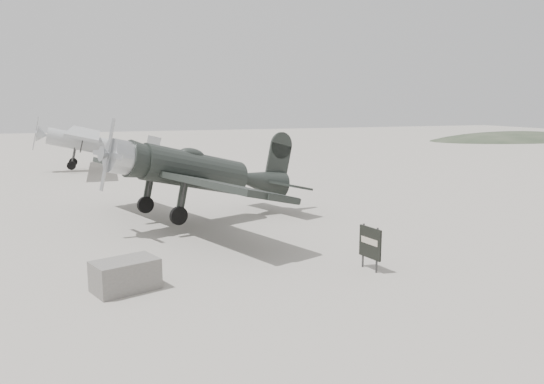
% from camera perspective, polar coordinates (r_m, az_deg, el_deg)
% --- Properties ---
extents(ground, '(160.00, 160.00, 0.00)m').
position_cam_1_polar(ground, '(19.19, 0.42, -5.76)').
color(ground, gray).
rests_on(ground, ground).
extents(hill_northeast, '(32.00, 16.00, 5.20)m').
position_cam_1_polar(hill_northeast, '(80.61, 24.74, 5.12)').
color(hill_northeast, '#2C3728').
rests_on(hill_northeast, ground).
extents(lowwing_monoplane, '(9.22, 12.61, 4.10)m').
position_cam_1_polar(lowwing_monoplane, '(22.53, -7.53, 2.09)').
color(lowwing_monoplane, black).
rests_on(lowwing_monoplane, ground).
extents(highwing_monoplane, '(8.90, 12.51, 3.56)m').
position_cam_1_polar(highwing_monoplane, '(42.15, -18.60, 5.23)').
color(highwing_monoplane, '#ACAFB2').
rests_on(highwing_monoplane, ground).
extents(equipment_block, '(1.95, 1.56, 0.85)m').
position_cam_1_polar(equipment_block, '(15.20, -15.50, -8.61)').
color(equipment_block, '#63605C').
rests_on(equipment_block, ground).
extents(sign_board, '(0.23, 0.96, 1.39)m').
position_cam_1_polar(sign_board, '(16.52, 10.51, -5.47)').
color(sign_board, '#333333').
rests_on(sign_board, ground).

